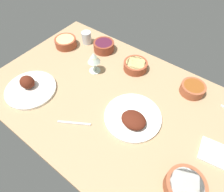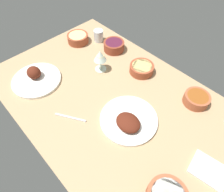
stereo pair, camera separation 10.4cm
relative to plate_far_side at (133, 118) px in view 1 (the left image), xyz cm
name	(u,v)px [view 1 (the left image)]	position (x,y,z in cm)	size (l,w,h in cm)	color
dining_table	(112,100)	(-16.55, 4.59, -3.82)	(140.00, 90.00, 4.00)	tan
plate_far_side	(133,118)	(0.00, 0.00, 0.00)	(28.88, 28.88, 6.40)	white
plate_center_main	(30,87)	(-57.10, -18.21, 0.02)	(28.18, 28.18, 8.27)	white
bowl_cream	(185,186)	(33.49, -14.91, 1.66)	(15.58, 15.58, 6.45)	#A35133
bowl_onions	(104,46)	(-46.04, 34.59, 1.53)	(13.75, 13.75, 6.19)	brown
bowl_pasta	(135,65)	(-19.13, 31.83, 0.98)	(14.50, 14.50, 5.11)	brown
bowl_soup	(193,88)	(16.21, 35.01, 1.14)	(13.25, 13.25, 5.43)	#A35133
bowl_potatoes	(66,42)	(-69.93, 22.55, 1.25)	(14.53, 14.53, 5.64)	brown
wine_glass	(94,58)	(-37.88, 15.35, 8.11)	(7.60, 7.60, 14.00)	silver
water_tumbler	(87,38)	(-60.83, 33.97, 2.28)	(6.52, 6.52, 8.21)	silver
folded_napkin	(216,154)	(39.53, 7.15, -1.22)	(14.46, 11.65, 1.20)	white
spoon_loose	(74,123)	(-22.00, -19.37, -1.42)	(16.60, 0.90, 0.80)	silver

